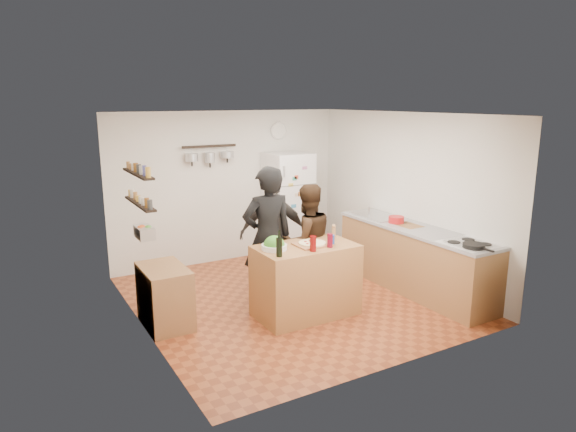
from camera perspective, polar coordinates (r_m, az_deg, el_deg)
room_shell at (r=7.11m, az=-1.16°, el=1.24°), size 4.20×4.20×4.20m
prep_island at (r=6.51m, az=1.97°, el=-7.17°), size 1.25×0.72×0.91m
pizza_board at (r=6.39m, az=2.71°, el=-3.18°), size 0.42×0.34×0.02m
pizza at (r=6.39m, az=2.71°, el=-3.01°), size 0.34×0.34×0.02m
salad_bowl at (r=6.20m, az=-1.54°, el=-3.48°), size 0.31×0.31×0.06m
wine_bottle at (r=5.91m, az=-0.99°, el=-3.49°), size 0.07×0.07×0.22m
wine_glass_near at (r=6.12m, az=2.80°, el=-3.09°), size 0.08×0.08×0.19m
wine_glass_far at (r=6.30m, az=4.67°, el=-2.73°), size 0.07×0.07×0.17m
pepper_mill at (r=6.63m, az=5.09°, el=-1.99°), size 0.05×0.05×0.16m
salt_canister at (r=6.41m, az=4.86°, el=-2.66°), size 0.08×0.08×0.13m
person_left at (r=6.64m, az=-2.27°, el=-2.42°), size 0.72×0.52×1.87m
person_center at (r=6.96m, az=2.11°, el=-2.89°), size 0.81×0.65×1.59m
person_back at (r=7.29m, az=-1.64°, el=-1.99°), size 1.03×0.70×1.63m
counter_run at (r=7.56m, az=13.80°, el=-4.69°), size 0.63×2.63×0.90m
stove_top at (r=6.81m, az=19.50°, el=-2.99°), size 0.60×0.62×0.02m
skillet at (r=6.64m, az=19.95°, el=-3.12°), size 0.27×0.27×0.05m
sink at (r=8.05m, az=9.83°, el=-0.00°), size 0.50×0.80×0.03m
cutting_board at (r=7.55m, az=13.20°, el=-1.07°), size 0.30×0.40×0.02m
red_bowl at (r=7.64m, az=11.93°, el=-0.39°), size 0.23×0.23×0.09m
fridge at (r=8.80m, az=0.01°, el=1.19°), size 0.70×0.68×1.80m
wall_clock at (r=8.92m, az=-1.06°, el=9.46°), size 0.30×0.03×0.30m
spice_shelf_lower at (r=6.20m, az=-16.14°, el=1.34°), size 0.12×1.00×0.02m
spice_shelf_upper at (r=6.14m, az=-16.34°, el=4.54°), size 0.12×1.00×0.02m
produce_basket at (r=6.29m, az=-15.67°, el=-1.76°), size 0.18×0.35×0.14m
side_table at (r=6.43m, az=-13.52°, el=-8.66°), size 0.50×0.80×0.73m
pot_rack at (r=8.31m, az=-8.73°, el=7.67°), size 0.90×0.04×0.04m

